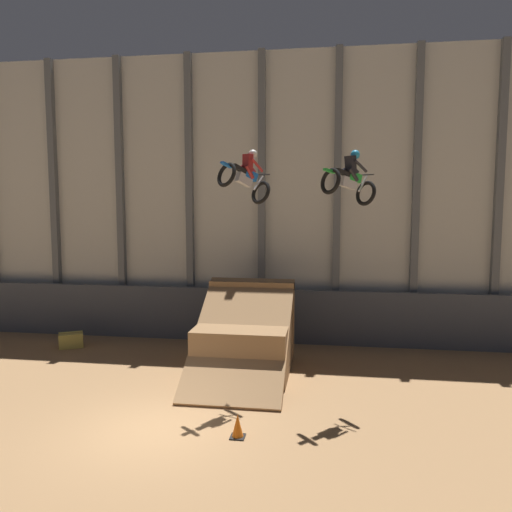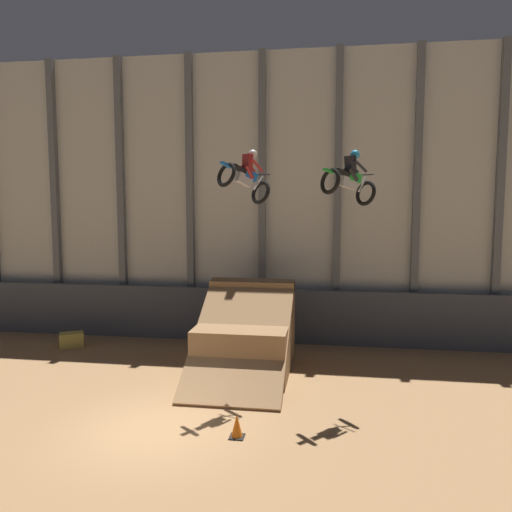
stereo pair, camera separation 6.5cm
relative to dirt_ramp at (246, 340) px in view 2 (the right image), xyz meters
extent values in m
plane|color=#9E754C|center=(-1.54, -4.84, -1.03)|extent=(60.00, 60.00, 0.00)
cube|color=beige|center=(-1.54, 4.22, 4.83)|extent=(32.00, 0.12, 11.73)
cube|color=slate|center=(-9.14, 4.02, 4.83)|extent=(0.28, 0.28, 11.73)
cube|color=slate|center=(-6.10, 4.02, 4.83)|extent=(0.28, 0.28, 11.73)
cube|color=slate|center=(-3.06, 4.02, 4.83)|extent=(0.28, 0.28, 11.73)
cube|color=slate|center=(-0.02, 4.02, 4.83)|extent=(0.28, 0.28, 11.73)
cube|color=slate|center=(3.02, 4.02, 4.83)|extent=(0.28, 0.28, 11.73)
cube|color=slate|center=(6.06, 4.02, 4.83)|extent=(0.28, 0.28, 11.73)
cube|color=slate|center=(9.10, 4.02, 4.83)|extent=(0.28, 0.28, 11.73)
cube|color=#474C56|center=(-1.54, 3.50, 0.07)|extent=(31.36, 0.20, 2.19)
cube|color=#966F48|center=(0.00, -0.15, -0.18)|extent=(2.99, 3.36, 1.71)
cube|color=olive|center=(0.00, 1.28, 0.39)|extent=(3.05, 0.50, 2.85)
cube|color=#9E754C|center=(0.00, -0.87, 0.39)|extent=(3.05, 4.90, 3.02)
torus|color=black|center=(0.69, -1.36, 4.93)|extent=(0.79, 0.73, 0.72)
torus|color=black|center=(-0.14, -2.39, 5.41)|extent=(0.79, 0.73, 0.72)
cube|color=#B7B7BC|center=(0.27, -1.88, 5.30)|extent=(0.51, 0.57, 0.44)
cube|color=blue|center=(0.42, -1.70, 5.43)|extent=(0.47, 0.51, 0.38)
cube|color=black|center=(0.18, -1.99, 5.59)|extent=(0.48, 0.54, 0.30)
cube|color=blue|center=(-0.14, -2.39, 5.69)|extent=(0.33, 0.37, 0.18)
cylinder|color=#B7B7BC|center=(0.64, -1.43, 5.22)|extent=(0.30, 0.35, 0.45)
cylinder|color=black|center=(0.66, -1.40, 5.46)|extent=(0.64, 0.25, 0.04)
cube|color=maroon|center=(0.36, -1.77, 5.78)|extent=(0.34, 0.33, 0.51)
sphere|color=silver|center=(0.49, -1.61, 6.05)|extent=(0.41, 0.42, 0.33)
cylinder|color=maroon|center=(0.25, -1.72, 5.52)|extent=(0.29, 0.33, 0.41)
cylinder|color=maroon|center=(0.44, -1.87, 5.52)|extent=(0.29, 0.33, 0.41)
cylinder|color=maroon|center=(0.38, -1.49, 5.72)|extent=(0.35, 0.40, 0.40)
cylinder|color=maroon|center=(0.63, -1.69, 5.72)|extent=(0.35, 0.40, 0.40)
torus|color=black|center=(3.76, -1.55, 4.90)|extent=(0.69, 0.72, 0.74)
torus|color=black|center=(2.75, -2.48, 5.21)|extent=(0.69, 0.72, 0.74)
cube|color=#B7B7BC|center=(3.24, -2.03, 5.18)|extent=(0.54, 0.52, 0.39)
cube|color=green|center=(3.39, -1.89, 5.34)|extent=(0.49, 0.47, 0.33)
cube|color=black|center=(3.11, -2.15, 5.45)|extent=(0.53, 0.51, 0.24)
cube|color=green|center=(2.72, -2.50, 5.49)|extent=(0.36, 0.35, 0.14)
cylinder|color=#B7B7BC|center=(3.67, -1.64, 5.18)|extent=(0.30, 0.28, 0.48)
cylinder|color=black|center=(3.68, -1.63, 5.42)|extent=(0.56, 0.41, 0.04)
cube|color=black|center=(3.30, -1.98, 5.68)|extent=(0.36, 0.36, 0.51)
sphere|color=#2393CC|center=(3.42, -1.86, 5.97)|extent=(0.40, 0.40, 0.31)
cylinder|color=black|center=(3.22, -1.89, 5.41)|extent=(0.34, 0.33, 0.38)
cylinder|color=black|center=(3.38, -2.06, 5.41)|extent=(0.34, 0.33, 0.38)
cylinder|color=black|center=(3.37, -1.70, 5.64)|extent=(0.41, 0.38, 0.35)
cylinder|color=black|center=(3.58, -1.93, 5.64)|extent=(0.41, 0.38, 0.35)
cube|color=black|center=(0.62, -4.90, -1.02)|extent=(0.36, 0.36, 0.03)
cone|color=orange|center=(0.62, -4.90, -0.73)|extent=(0.28, 0.28, 0.55)
cube|color=#CCB751|center=(-7.29, 1.64, -0.75)|extent=(1.08, 0.96, 0.56)
cube|color=#996623|center=(-7.29, 1.64, -0.75)|extent=(0.81, 0.48, 0.57)
camera|label=1|loc=(2.77, -16.26, 4.61)|focal=35.00mm
camera|label=2|loc=(2.84, -16.25, 4.61)|focal=35.00mm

